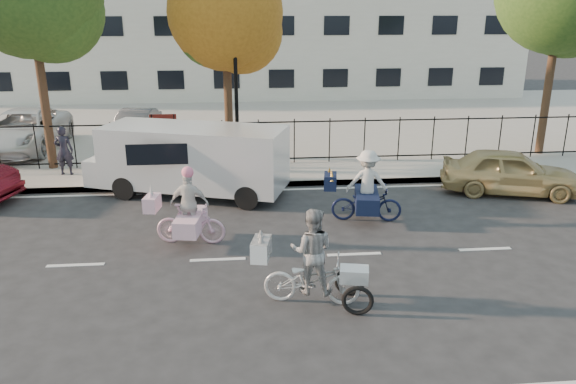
{
  "coord_description": "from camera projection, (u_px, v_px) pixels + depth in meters",
  "views": [
    {
      "loc": [
        0.51,
        -11.15,
        5.23
      ],
      "look_at": [
        1.64,
        1.2,
        1.1
      ],
      "focal_mm": 35.0,
      "sensor_mm": 36.0,
      "label": 1
    }
  ],
  "objects": [
    {
      "name": "lamppost",
      "position": [
        236.0,
        76.0,
        17.62
      ],
      "size": [
        0.36,
        0.36,
        4.33
      ],
      "color": "black",
      "rests_on": "sidewalk"
    },
    {
      "name": "parking_lot",
      "position": [
        226.0,
        121.0,
        26.29
      ],
      "size": [
        60.0,
        15.6,
        0.15
      ],
      "primitive_type": "cube",
      "color": "#A8A399",
      "rests_on": "ground"
    },
    {
      "name": "lot_car_c",
      "position": [
        135.0,
        125.0,
        22.15
      ],
      "size": [
        1.7,
        3.69,
        1.17
      ],
      "primitive_type": "imported",
      "rotation": [
        0.0,
        0.0,
        -0.13
      ],
      "color": "#4A4D51",
      "rests_on": "parking_lot"
    },
    {
      "name": "street_sign",
      "position": [
        164.0,
        131.0,
        17.96
      ],
      "size": [
        0.85,
        0.06,
        1.8
      ],
      "color": "black",
      "rests_on": "sidewalk"
    },
    {
      "name": "unicorn_bike",
      "position": [
        189.0,
        216.0,
        12.78
      ],
      "size": [
        1.86,
        1.32,
        1.85
      ],
      "rotation": [
        0.0,
        0.0,
        1.41
      ],
      "color": "#E1ABC5",
      "rests_on": "ground"
    },
    {
      "name": "curb",
      "position": [
        222.0,
        186.0,
        16.89
      ],
      "size": [
        60.0,
        0.1,
        0.15
      ],
      "primitive_type": "cube",
      "color": "#A8A399",
      "rests_on": "ground"
    },
    {
      "name": "building",
      "position": [
        227.0,
        43.0,
        34.81
      ],
      "size": [
        34.0,
        10.0,
        6.0
      ],
      "primitive_type": "cube",
      "color": "silver",
      "rests_on": "ground"
    },
    {
      "name": "road_markings",
      "position": [
        218.0,
        260.0,
        12.14
      ],
      "size": [
        60.0,
        9.52,
        0.01
      ],
      "primitive_type": null,
      "color": "silver",
      "rests_on": "ground"
    },
    {
      "name": "lot_car_b",
      "position": [
        23.0,
        130.0,
        20.58
      ],
      "size": [
        2.43,
        5.21,
        1.44
      ],
      "primitive_type": "imported",
      "rotation": [
        0.0,
        0.0,
        -0.01
      ],
      "color": "silver",
      "rests_on": "parking_lot"
    },
    {
      "name": "sidewalk",
      "position": [
        223.0,
        176.0,
        17.88
      ],
      "size": [
        60.0,
        2.2,
        0.15
      ],
      "primitive_type": "cube",
      "color": "#A8A399",
      "rests_on": "ground"
    },
    {
      "name": "white_van",
      "position": [
        191.0,
        158.0,
        15.97
      ],
      "size": [
        6.06,
        3.42,
        2.0
      ],
      "rotation": [
        0.0,
        0.0,
        -0.32
      ],
      "color": "white",
      "rests_on": "ground"
    },
    {
      "name": "zebra_trike",
      "position": [
        312.0,
        267.0,
        10.18
      ],
      "size": [
        2.16,
        1.13,
        1.84
      ],
      "rotation": [
        0.0,
        0.0,
        1.36
      ],
      "color": "silver",
      "rests_on": "ground"
    },
    {
      "name": "pedestrian",
      "position": [
        64.0,
        151.0,
        17.51
      ],
      "size": [
        0.58,
        0.39,
        1.55
      ],
      "primitive_type": "imported",
      "rotation": [
        0.0,
        0.0,
        3.11
      ],
      "color": "black",
      "rests_on": "sidewalk"
    },
    {
      "name": "gold_sedan",
      "position": [
        510.0,
        172.0,
        16.25
      ],
      "size": [
        4.13,
        2.56,
        1.31
      ],
      "primitive_type": "imported",
      "rotation": [
        0.0,
        0.0,
        1.29
      ],
      "color": "tan",
      "rests_on": "ground"
    },
    {
      "name": "bull_bike",
      "position": [
        366.0,
        193.0,
        14.13
      ],
      "size": [
        2.04,
        1.42,
        1.85
      ],
      "rotation": [
        0.0,
        0.0,
        1.4
      ],
      "color": "#101636",
      "rests_on": "ground"
    },
    {
      "name": "ground",
      "position": [
        218.0,
        260.0,
        12.14
      ],
      "size": [
        120.0,
        120.0,
        0.0
      ],
      "primitive_type": "plane",
      "color": "#333334"
    },
    {
      "name": "iron_fence",
      "position": [
        223.0,
        142.0,
        18.66
      ],
      "size": [
        58.0,
        0.06,
        1.5
      ],
      "primitive_type": null,
      "color": "black",
      "rests_on": "sidewalk"
    },
    {
      "name": "tree_mid",
      "position": [
        230.0,
        18.0,
        18.28
      ],
      "size": [
        3.77,
        3.77,
        6.91
      ],
      "color": "#442D1D",
      "rests_on": "ground"
    }
  ]
}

